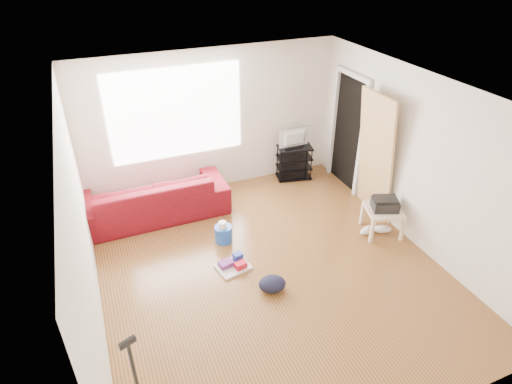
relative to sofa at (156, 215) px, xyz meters
name	(u,v)px	position (x,y,z in m)	size (l,w,h in m)	color
room	(272,186)	(1.30, -1.80, 1.25)	(4.51, 5.01, 2.51)	brown
sofa	(156,215)	(0.00, 0.00, 0.00)	(2.39, 0.93, 0.70)	#49090F
tv_stand	(294,162)	(2.70, 0.27, 0.33)	(0.70, 0.49, 0.64)	black
tv	(295,139)	(2.70, 0.27, 0.80)	(0.57, 0.08, 0.33)	black
side_table	(383,213)	(3.18, -1.81, 0.36)	(0.65, 0.65, 0.43)	beige
printer	(385,204)	(3.18, -1.81, 0.52)	(0.45, 0.40, 0.20)	black
bucket	(224,241)	(0.82, -1.10, 0.00)	(0.26, 0.26, 0.26)	#1D50B4
toilet_paper	(223,232)	(0.81, -1.13, 0.19)	(0.12, 0.12, 0.11)	white
cleaning_tray	(234,265)	(0.76, -1.72, 0.05)	(0.50, 0.43, 0.16)	silver
backpack	(272,290)	(1.08, -2.33, 0.00)	(0.36, 0.29, 0.20)	#191A32
sneakers	(375,230)	(3.08, -1.80, 0.06)	(0.54, 0.28, 0.12)	white
door_panel	(367,209)	(3.36, -1.21, 0.00)	(0.04, 0.82, 2.05)	tan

